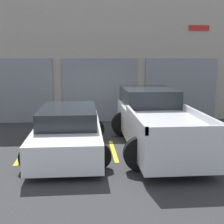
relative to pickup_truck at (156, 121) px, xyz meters
name	(u,v)px	position (x,y,z in m)	size (l,w,h in m)	color
ground_plane	(110,138)	(-1.34, 1.22, -0.84)	(28.00, 28.00, 0.00)	#2D2D30
shophouse_building	(103,61)	(-1.35, 4.50, 1.77)	(14.97, 0.68, 5.32)	#9E9389
pickup_truck	(156,121)	(0.00, 0.00, 0.00)	(2.50, 5.54, 1.74)	silver
sedan_white	(68,131)	(-2.68, -0.25, -0.20)	(2.30, 4.77, 1.32)	white
parking_stripe_far_left	(23,153)	(-4.01, -0.28, -0.83)	(0.12, 2.20, 0.01)	gold
parking_stripe_left	(113,151)	(-1.34, -0.28, -0.83)	(0.12, 2.20, 0.01)	gold
parking_stripe_centre	(199,148)	(1.34, -0.28, -0.83)	(0.12, 2.20, 0.01)	gold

